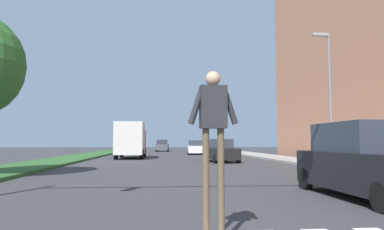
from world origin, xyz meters
The scene contains 10 objects.
ground_plane centered at (0.00, 30.00, 0.00)m, with size 140.00×140.00×0.00m, color #38383A.
median_strip centered at (-8.26, 28.00, 0.07)m, with size 3.47×64.00×0.15m, color #2D5B28.
sidewalk_right centered at (9.20, 28.00, 0.07)m, with size 3.00×64.00×0.15m, color #9E9991.
street_lamp_right centered at (8.61, 21.92, 4.59)m, with size 1.02×0.24×7.50m.
pedestrian_performer centered at (0.03, 7.90, 1.66)m, with size 0.75×0.26×2.49m.
suv_crossing centered at (4.61, 11.71, 0.93)m, with size 2.08×4.65×1.97m.
sedan_midblock centered at (3.49, 28.40, 0.77)m, with size 2.19×4.45×1.65m.
sedan_distant centered at (3.09, 43.71, 0.76)m, with size 2.04×4.62×1.63m.
sedan_far_horizon centered at (-0.73, 57.45, 0.82)m, with size 2.10×4.61×1.77m.
truck_box_delivery centered at (-3.47, 34.39, 1.63)m, with size 2.40×6.20×3.10m.
Camera 1 is at (-0.71, 2.78, 1.45)m, focal length 33.21 mm.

